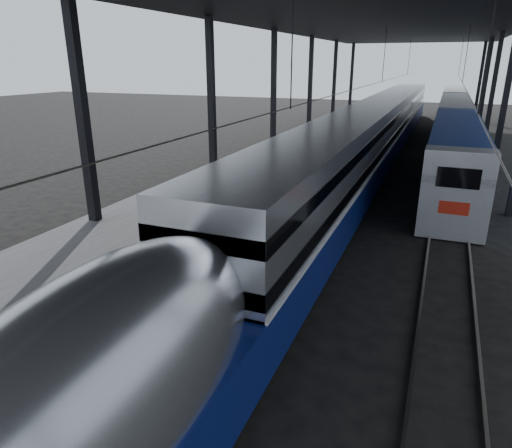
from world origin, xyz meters
The scene contains 7 objects.
ground centered at (0.00, 0.00, 0.00)m, with size 160.00×160.00×0.00m, color black.
platform centered at (-3.50, 20.00, 0.50)m, with size 6.00×80.00×1.00m, color #4C4C4F.
yellow_strip centered at (-0.70, 20.00, 1.00)m, with size 0.30×80.00×0.01m, color gold.
rails centered at (4.50, 20.00, 0.08)m, with size 6.52×80.00×0.16m.
canopy centered at (1.90, 20.00, 9.12)m, with size 18.00×75.00×9.47m.
tgv_train centered at (2.00, 23.76, 1.97)m, with size 2.94×65.20×4.21m.
second_train centered at (7.00, 37.63, 1.82)m, with size 2.61×56.05×3.60m.
Camera 1 is at (6.22, -8.11, 6.76)m, focal length 32.00 mm.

